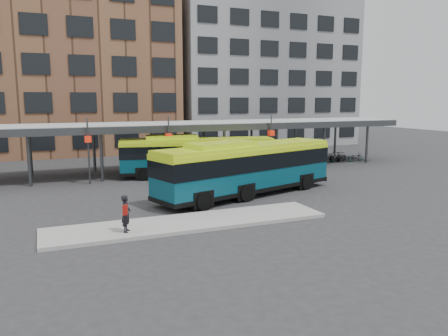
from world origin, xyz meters
The scene contains 9 objects.
ground centered at (0.00, 0.00, 0.00)m, with size 120.00×120.00×0.00m, color #28282B.
boarding_island centered at (-5.50, -3.00, 0.09)m, with size 14.00×3.00×0.18m, color gray.
canopy centered at (-0.06, 12.87, 3.91)m, with size 40.00×6.53×4.80m.
building_brick centered at (-10.00, 32.00, 11.00)m, with size 26.00×14.00×22.00m, color brown.
building_grey centered at (16.00, 32.00, 10.00)m, with size 24.00×14.00×20.00m, color slate.
bus_front centered at (-0.02, 1.93, 1.87)m, with size 13.26×6.47×3.59m.
bus_rear centered at (-0.69, 9.80, 1.74)m, with size 12.38×5.22×3.34m.
pedestrian centered at (-8.72, -3.60, 1.05)m, with size 0.60×0.73×1.71m.
bike_rack centered at (13.51, 12.12, 0.47)m, with size 7.61×1.47×1.00m.
Camera 1 is at (-12.01, -23.04, 6.18)m, focal length 35.00 mm.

